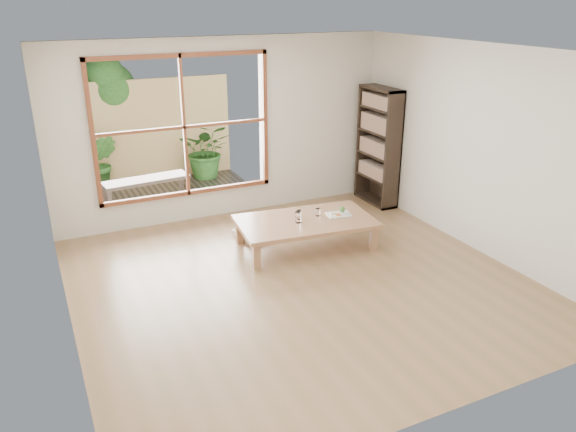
# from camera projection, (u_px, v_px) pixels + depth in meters

# --- Properties ---
(ground) EXTENTS (5.00, 5.00, 0.00)m
(ground) POSITION_uv_depth(u_px,v_px,m) (299.00, 281.00, 6.57)
(ground) COLOR #906A48
(ground) RESTS_ON ground
(low_table) EXTENTS (1.86, 1.18, 0.39)m
(low_table) POSITION_uv_depth(u_px,v_px,m) (305.00, 223.00, 7.34)
(low_table) COLOR #996C4A
(low_table) RESTS_ON ground
(floor_cushion) EXTENTS (0.61, 0.61, 0.08)m
(floor_cushion) POSITION_uv_depth(u_px,v_px,m) (257.00, 233.00, 7.78)
(floor_cushion) COLOR white
(floor_cushion) RESTS_ON ground
(bookshelf) EXTENTS (0.29, 0.82, 1.83)m
(bookshelf) POSITION_uv_depth(u_px,v_px,m) (378.00, 146.00, 8.76)
(bookshelf) COLOR black
(bookshelf) RESTS_ON ground
(glass_tall) EXTENTS (0.08, 0.08, 0.15)m
(glass_tall) POSITION_uv_depth(u_px,v_px,m) (298.00, 217.00, 7.21)
(glass_tall) COLOR silver
(glass_tall) RESTS_ON low_table
(glass_mid) EXTENTS (0.07, 0.07, 0.10)m
(glass_mid) POSITION_uv_depth(u_px,v_px,m) (318.00, 212.00, 7.44)
(glass_mid) COLOR silver
(glass_mid) RESTS_ON low_table
(glass_short) EXTENTS (0.06, 0.06, 0.08)m
(glass_short) POSITION_uv_depth(u_px,v_px,m) (299.00, 213.00, 7.43)
(glass_short) COLOR silver
(glass_short) RESTS_ON low_table
(glass_small) EXTENTS (0.07, 0.07, 0.09)m
(glass_small) POSITION_uv_depth(u_px,v_px,m) (297.00, 215.00, 7.35)
(glass_small) COLOR silver
(glass_small) RESTS_ON low_table
(food_tray) EXTENTS (0.34, 0.27, 0.10)m
(food_tray) POSITION_uv_depth(u_px,v_px,m) (339.00, 213.00, 7.48)
(food_tray) COLOR white
(food_tray) RESTS_ON low_table
(deck) EXTENTS (2.80, 2.00, 0.05)m
(deck) POSITION_uv_depth(u_px,v_px,m) (171.00, 197.00, 9.31)
(deck) COLOR #3A332A
(deck) RESTS_ON ground
(garden_bench) EXTENTS (1.36, 0.52, 0.42)m
(garden_bench) POSITION_uv_depth(u_px,v_px,m) (146.00, 182.00, 8.79)
(garden_bench) COLOR black
(garden_bench) RESTS_ON deck
(bamboo_fence) EXTENTS (2.80, 0.06, 1.80)m
(bamboo_fence) POSITION_uv_depth(u_px,v_px,m) (152.00, 131.00, 9.82)
(bamboo_fence) COLOR tan
(bamboo_fence) RESTS_ON ground
(shrub_right) EXTENTS (1.13, 1.06, 1.00)m
(shrub_right) POSITION_uv_depth(u_px,v_px,m) (207.00, 150.00, 10.05)
(shrub_right) COLOR #2D6324
(shrub_right) RESTS_ON deck
(shrub_left) EXTENTS (0.61, 0.53, 0.96)m
(shrub_left) POSITION_uv_depth(u_px,v_px,m) (101.00, 163.00, 9.37)
(shrub_left) COLOR #2D6324
(shrub_left) RESTS_ON deck
(garden_tree) EXTENTS (1.04, 0.85, 2.22)m
(garden_tree) POSITION_uv_depth(u_px,v_px,m) (105.00, 89.00, 9.54)
(garden_tree) COLOR #4C3D2D
(garden_tree) RESTS_ON ground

